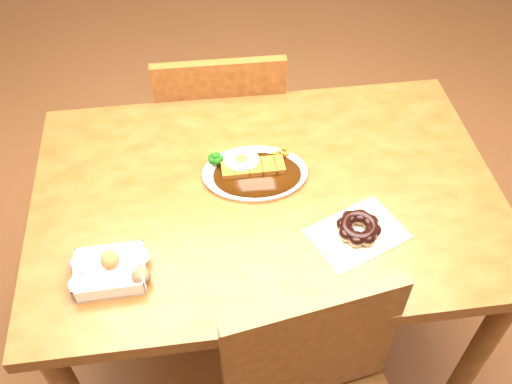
{
  "coord_description": "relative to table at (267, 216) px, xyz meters",
  "views": [
    {
      "loc": [
        -0.16,
        -0.98,
        1.84
      ],
      "look_at": [
        -0.04,
        -0.05,
        0.81
      ],
      "focal_mm": 40.0,
      "sensor_mm": 36.0,
      "label": 1
    }
  ],
  "objects": [
    {
      "name": "ground",
      "position": [
        0.0,
        0.0,
        -0.65
      ],
      "size": [
        6.0,
        6.0,
        0.0
      ],
      "primitive_type": "plane",
      "color": "brown",
      "rests_on": "ground"
    },
    {
      "name": "table",
      "position": [
        0.0,
        0.0,
        0.0
      ],
      "size": [
        1.2,
        0.8,
        0.75
      ],
      "color": "#4C2C0F",
      "rests_on": "ground"
    },
    {
      "name": "donut_box",
      "position": [
        -0.39,
        -0.21,
        0.12
      ],
      "size": [
        0.18,
        0.12,
        0.04
      ],
      "rotation": [
        0.0,
        0.0,
        0.03
      ],
      "color": "white",
      "rests_on": "table"
    },
    {
      "name": "katsu_curry_plate",
      "position": [
        -0.03,
        0.06,
        0.11
      ],
      "size": [
        0.28,
        0.21,
        0.05
      ],
      "rotation": [
        0.0,
        0.0,
        -0.06
      ],
      "color": "white",
      "rests_on": "table"
    },
    {
      "name": "pon_de_ring",
      "position": [
        0.2,
        -0.17,
        0.12
      ],
      "size": [
        0.26,
        0.23,
        0.04
      ],
      "rotation": [
        0.0,
        0.0,
        0.4
      ],
      "color": "silver",
      "rests_on": "table"
    },
    {
      "name": "chair_far",
      "position": [
        -0.08,
        0.53,
        -0.17
      ],
      "size": [
        0.43,
        0.43,
        0.87
      ],
      "rotation": [
        0.0,
        0.0,
        3.12
      ],
      "color": "#4C2C0F",
      "rests_on": "ground"
    }
  ]
}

